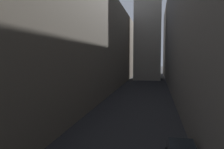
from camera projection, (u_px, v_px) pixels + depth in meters
name	position (u px, v px, depth m)	size (l,w,h in m)	color
ground_plane	(141.00, 94.00, 41.60)	(264.00, 264.00, 0.00)	#232326
building_block_left	(76.00, 43.00, 45.38)	(15.61, 108.00, 19.36)	#756B5B
building_block_right	(210.00, 30.00, 40.30)	(13.18, 108.00, 23.73)	slate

